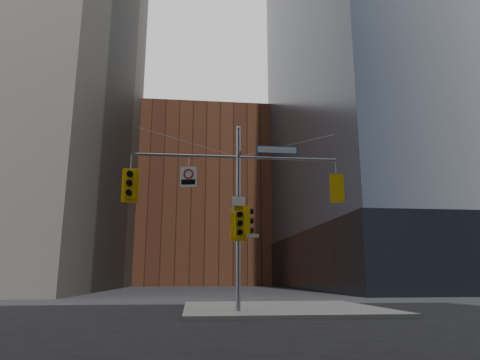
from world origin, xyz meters
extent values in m
plane|color=black|center=(0.00, 0.00, 0.00)|extent=(160.00, 160.00, 0.00)
cube|color=gray|center=(2.00, 4.00, 0.07)|extent=(8.00, 8.00, 0.15)
cube|color=black|center=(28.00, 32.00, 3.00)|extent=(36.40, 36.40, 6.00)
cube|color=brown|center=(0.00, 58.00, 14.00)|extent=(26.00, 20.00, 28.00)
cylinder|color=gray|center=(0.00, 2.00, 3.60)|extent=(0.18, 0.18, 7.20)
sphere|color=gray|center=(0.00, 2.00, 7.20)|extent=(0.20, 0.20, 0.20)
cylinder|color=gray|center=(-2.00, 2.00, 6.00)|extent=(4.00, 0.11, 0.11)
cylinder|color=gray|center=(2.00, 2.00, 6.00)|extent=(4.00, 0.11, 0.11)
cylinder|color=gray|center=(0.00, 1.65, 6.00)|extent=(0.10, 0.70, 0.10)
cylinder|color=gray|center=(-2.00, 2.00, 6.55)|extent=(4.00, 0.02, 1.12)
cylinder|color=gray|center=(2.00, 2.00, 6.55)|extent=(4.00, 0.02, 1.12)
cube|color=#DCAB0B|center=(-4.15, 2.00, 4.80)|extent=(0.36, 0.26, 1.08)
cube|color=#DCAB0B|center=(-4.16, 2.19, 4.80)|extent=(0.64, 0.07, 1.34)
cylinder|color=black|center=(-4.14, 1.79, 5.16)|extent=(0.23, 0.17, 0.23)
cylinder|color=black|center=(-4.15, 1.88, 5.16)|extent=(0.20, 0.03, 0.20)
cylinder|color=black|center=(-4.14, 1.79, 4.80)|extent=(0.23, 0.17, 0.23)
cylinder|color=black|center=(-4.15, 1.88, 4.80)|extent=(0.20, 0.03, 0.20)
cylinder|color=black|center=(-4.14, 1.79, 4.44)|extent=(0.23, 0.17, 0.23)
cylinder|color=#0CE559|center=(-4.15, 1.88, 4.44)|extent=(0.20, 0.03, 0.20)
cube|color=#DCAB0B|center=(3.97, 2.00, 4.80)|extent=(0.34, 0.27, 0.92)
cube|color=#DCAB0B|center=(3.93, 1.85, 4.80)|extent=(0.54, 0.15, 1.14)
cylinder|color=black|center=(4.00, 2.17, 5.11)|extent=(0.22, 0.18, 0.19)
cylinder|color=black|center=(3.99, 2.10, 5.11)|extent=(0.17, 0.05, 0.17)
cylinder|color=black|center=(4.00, 2.17, 4.80)|extent=(0.22, 0.18, 0.19)
cylinder|color=black|center=(3.99, 2.10, 4.80)|extent=(0.17, 0.05, 0.17)
cylinder|color=black|center=(4.00, 2.17, 4.49)|extent=(0.22, 0.18, 0.19)
cylinder|color=black|center=(3.99, 2.10, 4.49)|extent=(0.17, 0.05, 0.17)
cube|color=#DCAB0B|center=(0.28, 2.00, 3.48)|extent=(0.33, 0.41, 1.11)
cylinder|color=black|center=(0.48, 2.05, 3.85)|extent=(0.22, 0.27, 0.23)
cylinder|color=black|center=(0.40, 2.03, 3.85)|extent=(0.07, 0.20, 0.20)
cylinder|color=black|center=(0.48, 2.05, 3.48)|extent=(0.22, 0.27, 0.23)
cylinder|color=black|center=(0.40, 2.03, 3.48)|extent=(0.07, 0.20, 0.20)
cylinder|color=black|center=(0.48, 2.05, 3.11)|extent=(0.22, 0.27, 0.23)
cylinder|color=black|center=(0.40, 2.03, 3.11)|extent=(0.07, 0.20, 0.20)
cube|color=#DCAB0B|center=(0.00, 1.72, 3.31)|extent=(0.34, 0.25, 1.01)
cube|color=#DCAB0B|center=(-0.01, 1.89, 3.31)|extent=(0.60, 0.08, 1.25)
cylinder|color=black|center=(0.01, 1.53, 3.65)|extent=(0.22, 0.17, 0.21)
cylinder|color=black|center=(0.01, 1.60, 3.65)|extent=(0.18, 0.03, 0.18)
cylinder|color=black|center=(0.01, 1.53, 3.31)|extent=(0.22, 0.17, 0.21)
cylinder|color=black|center=(0.01, 1.60, 3.31)|extent=(0.18, 0.03, 0.18)
cylinder|color=black|center=(0.01, 1.53, 2.97)|extent=(0.22, 0.17, 0.21)
cylinder|color=black|center=(0.01, 1.60, 2.97)|extent=(0.18, 0.03, 0.18)
cube|color=#104494|center=(1.57, 2.00, 6.35)|extent=(1.68, 0.05, 0.33)
cube|color=silver|center=(1.57, 1.98, 6.35)|extent=(1.58, 0.02, 0.25)
cube|color=silver|center=(-1.95, 1.98, 5.15)|extent=(0.64, 0.11, 0.80)
torus|color=#B20A0A|center=(-1.95, 1.96, 5.26)|extent=(0.40, 0.10, 0.40)
cube|color=black|center=(-1.95, 1.96, 4.94)|extent=(0.53, 0.07, 0.19)
cube|color=silver|center=(0.00, 1.88, 4.06)|extent=(0.49, 0.08, 0.64)
cube|color=#D88C00|center=(0.00, 1.86, 3.89)|extent=(0.35, 0.05, 0.28)
cube|color=silver|center=(0.45, 2.00, 2.90)|extent=(0.68, 0.07, 0.14)
cube|color=#145926|center=(0.00, 2.45, 2.74)|extent=(0.12, 0.68, 0.14)
camera|label=1|loc=(-1.73, -14.25, 1.39)|focal=32.00mm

